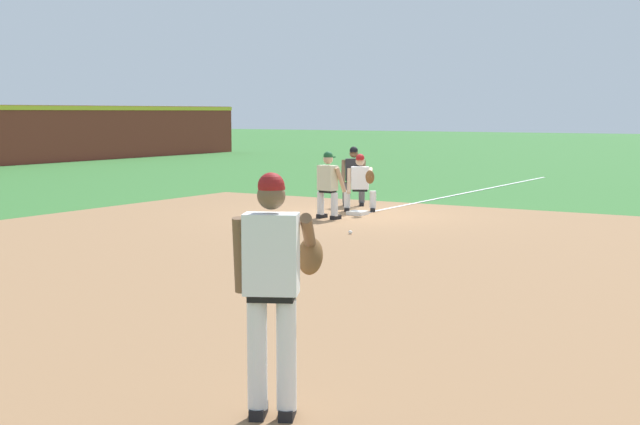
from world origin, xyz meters
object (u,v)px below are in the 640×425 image
at_px(baseball, 350,232).
at_px(baserunner, 328,182).
at_px(first_baseman, 361,180).
at_px(first_base_bag, 357,213).
at_px(umpire, 354,174).
at_px(pitcher, 274,280).

xyz_separation_m(baseball, baserunner, (1.86, 1.61, 0.76)).
xyz_separation_m(first_baseman, baserunner, (-1.57, -0.06, 0.06)).
distance_m(first_base_bag, umpire, 2.09).
height_order(first_base_bag, umpire, umpire).
distance_m(baserunner, umpire, 2.76).
relative_size(baseball, baserunner, 0.05).
bearing_deg(umpire, first_base_bag, -148.03).
bearing_deg(pitcher, baseball, 26.43).
relative_size(first_baseman, umpire, 0.92).
xyz_separation_m(first_base_bag, baserunner, (-0.97, 0.18, 0.75)).
bearing_deg(first_base_bag, first_baseman, 22.57).
height_order(first_base_bag, first_baseman, first_baseman).
distance_m(first_base_bag, baserunner, 1.24).
xyz_separation_m(first_baseman, umpire, (1.06, 0.79, 0.06)).
xyz_separation_m(first_base_bag, baseball, (-2.84, -1.43, -0.01)).
bearing_deg(first_baseman, umpire, 36.53).
distance_m(pitcher, umpire, 15.30).
bearing_deg(first_base_bag, baseball, -153.24).
height_order(baseball, baserunner, baserunner).
distance_m(baseball, umpire, 5.18).
bearing_deg(baserunner, umpire, 17.90).
relative_size(first_base_bag, first_baseman, 0.28).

